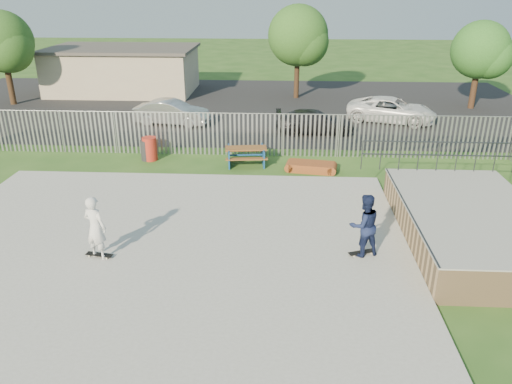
{
  "coord_description": "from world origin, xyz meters",
  "views": [
    {
      "loc": [
        3.58,
        -13.2,
        7.56
      ],
      "look_at": [
        2.77,
        2.0,
        1.1
      ],
      "focal_mm": 35.0,
      "sensor_mm": 36.0,
      "label": 1
    }
  ],
  "objects_px": {
    "car_dark": "(315,122)",
    "tree_left": "(2,42)",
    "car_white": "(392,110)",
    "tree_mid": "(298,36)",
    "picnic_table": "(246,156)",
    "tree_right": "(480,50)",
    "car_silver": "(172,112)",
    "trash_bin_grey": "(147,150)",
    "funbox": "(311,167)",
    "trash_bin_red": "(150,149)",
    "skater_white": "(95,227)",
    "skater_navy": "(364,225)"
  },
  "relations": [
    {
      "from": "funbox",
      "to": "tree_mid",
      "type": "relative_size",
      "value": 0.31
    },
    {
      "from": "trash_bin_red",
      "to": "skater_navy",
      "type": "bearing_deg",
      "value": -44.94
    },
    {
      "from": "tree_left",
      "to": "car_silver",
      "type": "bearing_deg",
      "value": -20.98
    },
    {
      "from": "car_silver",
      "to": "car_white",
      "type": "height_order",
      "value": "car_white"
    },
    {
      "from": "trash_bin_red",
      "to": "trash_bin_grey",
      "type": "bearing_deg",
      "value": -174.01
    },
    {
      "from": "car_dark",
      "to": "trash_bin_grey",
      "type": "bearing_deg",
      "value": 119.16
    },
    {
      "from": "funbox",
      "to": "tree_mid",
      "type": "height_order",
      "value": "tree_mid"
    },
    {
      "from": "tree_left",
      "to": "picnic_table",
      "type": "bearing_deg",
      "value": -33.69
    },
    {
      "from": "tree_right",
      "to": "picnic_table",
      "type": "bearing_deg",
      "value": -140.38
    },
    {
      "from": "trash_bin_red",
      "to": "tree_left",
      "type": "distance_m",
      "value": 16.2
    },
    {
      "from": "trash_bin_red",
      "to": "skater_white",
      "type": "bearing_deg",
      "value": -85.33
    },
    {
      "from": "picnic_table",
      "to": "tree_left",
      "type": "relative_size",
      "value": 0.33
    },
    {
      "from": "picnic_table",
      "to": "car_dark",
      "type": "xyz_separation_m",
      "value": [
        3.32,
        5.1,
        0.23
      ]
    },
    {
      "from": "tree_left",
      "to": "tree_right",
      "type": "distance_m",
      "value": 29.9
    },
    {
      "from": "skater_white",
      "to": "car_silver",
      "type": "bearing_deg",
      "value": -65.86
    },
    {
      "from": "funbox",
      "to": "tree_mid",
      "type": "bearing_deg",
      "value": 100.28
    },
    {
      "from": "tree_mid",
      "to": "trash_bin_red",
      "type": "bearing_deg",
      "value": -117.08
    },
    {
      "from": "car_dark",
      "to": "skater_white",
      "type": "height_order",
      "value": "skater_white"
    },
    {
      "from": "trash_bin_grey",
      "to": "car_silver",
      "type": "xyz_separation_m",
      "value": [
        -0.12,
        6.08,
        0.24
      ]
    },
    {
      "from": "tree_mid",
      "to": "car_white",
      "type": "bearing_deg",
      "value": -49.38
    },
    {
      "from": "picnic_table",
      "to": "tree_mid",
      "type": "distance_m",
      "value": 14.56
    },
    {
      "from": "funbox",
      "to": "car_white",
      "type": "bearing_deg",
      "value": 68.02
    },
    {
      "from": "trash_bin_red",
      "to": "car_silver",
      "type": "distance_m",
      "value": 6.08
    },
    {
      "from": "trash_bin_red",
      "to": "funbox",
      "type": "bearing_deg",
      "value": -8.18
    },
    {
      "from": "trash_bin_grey",
      "to": "car_silver",
      "type": "relative_size",
      "value": 0.23
    },
    {
      "from": "tree_mid",
      "to": "trash_bin_grey",
      "type": "bearing_deg",
      "value": -117.51
    },
    {
      "from": "trash_bin_red",
      "to": "skater_navy",
      "type": "relative_size",
      "value": 0.56
    },
    {
      "from": "car_dark",
      "to": "tree_left",
      "type": "bearing_deg",
      "value": 71.39
    },
    {
      "from": "car_white",
      "to": "tree_right",
      "type": "bearing_deg",
      "value": -39.72
    },
    {
      "from": "funbox",
      "to": "trash_bin_grey",
      "type": "relative_size",
      "value": 2.06
    },
    {
      "from": "picnic_table",
      "to": "funbox",
      "type": "bearing_deg",
      "value": -20.91
    },
    {
      "from": "car_white",
      "to": "tree_left",
      "type": "distance_m",
      "value": 24.52
    },
    {
      "from": "car_silver",
      "to": "tree_right",
      "type": "bearing_deg",
      "value": -66.35
    },
    {
      "from": "tree_left",
      "to": "car_white",
      "type": "bearing_deg",
      "value": -7.59
    },
    {
      "from": "car_silver",
      "to": "tree_right",
      "type": "distance_m",
      "value": 19.19
    },
    {
      "from": "trash_bin_grey",
      "to": "tree_right",
      "type": "distance_m",
      "value": 21.5
    },
    {
      "from": "car_silver",
      "to": "car_dark",
      "type": "xyz_separation_m",
      "value": [
        7.97,
        -1.28,
        -0.09
      ]
    },
    {
      "from": "car_silver",
      "to": "tree_right",
      "type": "xyz_separation_m",
      "value": [
        18.31,
        4.93,
        2.93
      ]
    },
    {
      "from": "car_dark",
      "to": "skater_white",
      "type": "relative_size",
      "value": 2.19
    },
    {
      "from": "trash_bin_red",
      "to": "car_silver",
      "type": "xyz_separation_m",
      "value": [
        -0.26,
        6.07,
        0.18
      ]
    },
    {
      "from": "tree_left",
      "to": "funbox",
      "type": "bearing_deg",
      "value": -31.18
    },
    {
      "from": "picnic_table",
      "to": "car_white",
      "type": "xyz_separation_m",
      "value": [
        7.85,
        7.61,
        0.32
      ]
    },
    {
      "from": "tree_right",
      "to": "car_white",
      "type": "bearing_deg",
      "value": -147.53
    },
    {
      "from": "car_silver",
      "to": "picnic_table",
      "type": "bearing_deg",
      "value": -135.31
    },
    {
      "from": "tree_mid",
      "to": "tree_left",
      "type": "bearing_deg",
      "value": -170.86
    },
    {
      "from": "picnic_table",
      "to": "trash_bin_grey",
      "type": "bearing_deg",
      "value": 169.63
    },
    {
      "from": "tree_left",
      "to": "car_dark",
      "type": "bearing_deg",
      "value": -16.31
    },
    {
      "from": "tree_left",
      "to": "skater_white",
      "type": "height_order",
      "value": "tree_left"
    },
    {
      "from": "car_dark",
      "to": "car_white",
      "type": "bearing_deg",
      "value": -63.36
    },
    {
      "from": "tree_left",
      "to": "tree_mid",
      "type": "distance_m",
      "value": 18.99
    }
  ]
}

